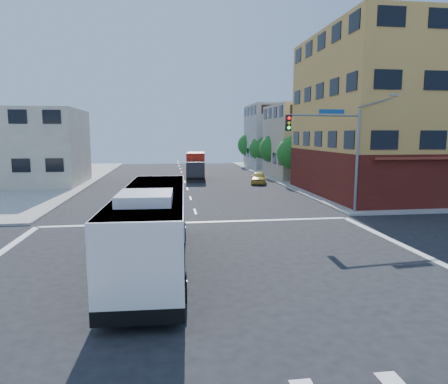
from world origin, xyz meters
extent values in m
plane|color=black|center=(0.00, 0.00, 0.00)|extent=(120.00, 120.00, 0.00)
cube|color=gray|center=(35.00, 35.00, 0.07)|extent=(50.00, 50.00, 0.15)
cube|color=gold|center=(20.00, 18.50, 7.00)|extent=(18.00, 15.00, 14.00)
cube|color=#531B13|center=(20.00, 18.50, 2.00)|extent=(18.09, 15.08, 4.00)
cube|color=tan|center=(17.00, 34.00, 4.50)|extent=(12.00, 10.00, 9.00)
cube|color=#A9A9A4|center=(17.00, 48.00, 5.00)|extent=(12.00, 10.00, 10.00)
cube|color=beige|center=(-17.00, 30.00, 4.00)|extent=(12.00, 10.00, 8.00)
cylinder|color=slate|center=(10.80, 10.80, 3.50)|extent=(0.18, 0.18, 7.00)
cylinder|color=slate|center=(8.30, 10.55, 6.60)|extent=(5.01, 0.62, 0.12)
cube|color=black|center=(5.80, 10.30, 6.10)|extent=(0.32, 0.30, 1.00)
sphere|color=#FF0C0C|center=(5.80, 10.13, 6.40)|extent=(0.20, 0.20, 0.20)
sphere|color=yellow|center=(5.80, 10.13, 6.10)|extent=(0.20, 0.20, 0.20)
sphere|color=#19FF33|center=(5.80, 10.13, 5.80)|extent=(0.20, 0.20, 0.20)
cube|color=navy|center=(8.80, 10.60, 6.85)|extent=(1.80, 0.22, 0.28)
cube|color=gray|center=(13.30, 11.05, 8.00)|extent=(0.50, 0.22, 0.14)
cylinder|color=#362313|center=(11.80, 28.00, 0.96)|extent=(0.28, 0.28, 1.92)
sphere|color=#17521B|center=(11.80, 28.00, 3.37)|extent=(3.60, 3.60, 3.60)
sphere|color=#17521B|center=(12.20, 27.70, 4.27)|extent=(2.52, 2.52, 2.52)
cylinder|color=#362313|center=(11.80, 36.00, 1.00)|extent=(0.28, 0.28, 1.99)
sphere|color=#17521B|center=(11.80, 36.00, 3.51)|extent=(3.80, 3.80, 3.80)
sphere|color=#17521B|center=(12.20, 35.70, 4.46)|extent=(2.66, 2.66, 2.66)
cylinder|color=#362313|center=(11.80, 44.00, 0.94)|extent=(0.28, 0.28, 1.89)
sphere|color=#17521B|center=(11.80, 44.00, 3.25)|extent=(3.40, 3.40, 3.40)
sphere|color=#17521B|center=(12.20, 43.70, 4.10)|extent=(2.38, 2.38, 2.38)
cylinder|color=#362313|center=(11.80, 52.00, 1.01)|extent=(0.28, 0.28, 2.03)
sphere|color=#17521B|center=(11.80, 52.00, 3.63)|extent=(4.00, 4.00, 4.00)
sphere|color=#17521B|center=(12.20, 51.70, 4.63)|extent=(2.80, 2.80, 2.80)
cube|color=black|center=(-2.45, 1.53, 0.54)|extent=(2.95, 11.88, 0.44)
cube|color=white|center=(-2.45, 1.53, 1.74)|extent=(2.93, 11.85, 2.79)
cube|color=black|center=(-2.45, 1.53, 1.91)|extent=(2.97, 11.50, 1.23)
cube|color=black|center=(-2.23, 7.35, 1.81)|extent=(2.30, 0.14, 1.32)
cube|color=#E5590C|center=(-2.23, 7.38, 2.79)|extent=(1.88, 0.12, 0.27)
cube|color=white|center=(-2.45, 1.53, 3.08)|extent=(2.88, 11.62, 0.12)
cube|color=white|center=(-2.56, -1.41, 3.31)|extent=(1.83, 2.22, 0.35)
cube|color=#0D754A|center=(-3.73, 1.08, 1.03)|extent=(0.22, 5.39, 0.27)
cube|color=#0D754A|center=(-1.20, 0.99, 1.03)|extent=(0.22, 5.39, 0.27)
cylinder|color=black|center=(-3.48, 5.33, 0.51)|extent=(0.33, 1.03, 1.02)
cylinder|color=#99999E|center=(-3.62, 5.34, 0.51)|extent=(0.06, 0.51, 0.51)
cylinder|color=black|center=(-1.14, 5.25, 0.51)|extent=(0.33, 1.03, 1.02)
cylinder|color=#99999E|center=(-1.00, 5.24, 0.51)|extent=(0.06, 0.51, 0.51)
cylinder|color=black|center=(-3.76, -2.19, 0.51)|extent=(0.33, 1.03, 1.02)
cylinder|color=#99999E|center=(-3.90, -2.19, 0.51)|extent=(0.06, 0.51, 0.51)
cylinder|color=black|center=(-1.42, -2.28, 0.51)|extent=(0.33, 1.03, 1.02)
cylinder|color=#99999E|center=(-1.28, -2.29, 0.51)|extent=(0.06, 0.51, 0.51)
cube|color=#252429|center=(1.21, 30.69, 1.16)|extent=(2.20, 2.12, 2.31)
cube|color=black|center=(1.14, 29.85, 1.51)|extent=(1.87, 0.22, 0.89)
cube|color=red|center=(1.49, 34.06, 1.87)|extent=(2.54, 5.14, 2.67)
cube|color=black|center=(1.40, 33.00, 0.49)|extent=(2.54, 7.25, 0.27)
cylinder|color=black|center=(0.30, 30.95, 0.44)|extent=(0.32, 0.91, 0.89)
cylinder|color=black|center=(2.16, 30.79, 0.44)|extent=(0.32, 0.91, 0.89)
cylinder|color=black|center=(0.51, 33.52, 0.44)|extent=(0.32, 0.91, 0.89)
cylinder|color=black|center=(2.37, 33.36, 0.44)|extent=(0.32, 0.91, 0.89)
cylinder|color=black|center=(0.69, 35.73, 0.44)|extent=(0.32, 0.91, 0.89)
cylinder|color=black|center=(2.55, 35.58, 0.44)|extent=(0.32, 0.91, 0.89)
imported|color=#DFC34D|center=(7.98, 28.17, 0.67)|extent=(2.50, 4.19, 1.33)
camera|label=1|loc=(-1.76, -14.58, 5.38)|focal=32.00mm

